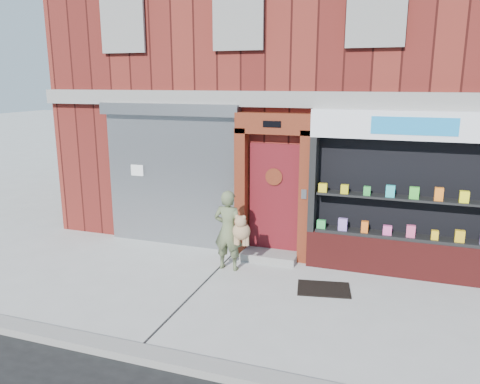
% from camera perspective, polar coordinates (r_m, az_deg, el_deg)
% --- Properties ---
extents(ground, '(80.00, 80.00, 0.00)m').
position_cam_1_polar(ground, '(7.81, 5.66, -13.22)').
color(ground, '#9E9E99').
rests_on(ground, ground).
extents(curb, '(60.00, 0.30, 0.12)m').
position_cam_1_polar(curb, '(5.99, 0.50, -21.53)').
color(curb, gray).
rests_on(curb, ground).
extents(building, '(12.00, 8.16, 8.00)m').
position_cam_1_polar(building, '(12.91, 12.55, 15.37)').
color(building, '#551713').
rests_on(building, ground).
extents(shutter_bay, '(3.10, 0.30, 3.04)m').
position_cam_1_polar(shutter_bay, '(10.01, -8.39, 3.07)').
color(shutter_bay, gray).
rests_on(shutter_bay, ground).
extents(red_door_bay, '(1.52, 0.58, 2.90)m').
position_cam_1_polar(red_door_bay, '(9.20, 4.03, 0.61)').
color(red_door_bay, '#5C1F0F').
rests_on(red_door_bay, ground).
extents(pharmacy_bay, '(3.50, 0.41, 3.00)m').
position_cam_1_polar(pharmacy_bay, '(8.88, 19.69, -1.19)').
color(pharmacy_bay, '#5E1816').
rests_on(pharmacy_bay, ground).
extents(woman, '(0.75, 0.47, 1.53)m').
position_cam_1_polar(woman, '(8.74, -1.23, -4.68)').
color(woman, '#5A6542').
rests_on(woman, ground).
extents(doormat, '(0.99, 0.77, 0.02)m').
position_cam_1_polar(doormat, '(8.32, 10.17, -11.54)').
color(doormat, black).
rests_on(doormat, ground).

